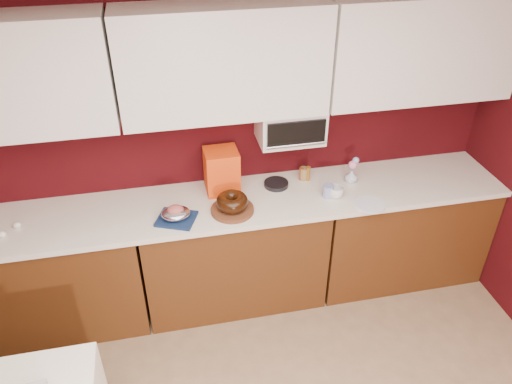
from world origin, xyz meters
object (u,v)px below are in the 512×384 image
object	(u,v)px
pandoro_box	(222,171)
coffee_mug	(336,191)
foil_ham_nest	(176,213)
bundt_cake	(232,202)
toaster_oven	(290,124)
flower_vase	(351,175)
blue_jar	(328,191)

from	to	relation	value
pandoro_box	coffee_mug	distance (m)	0.82
foil_ham_nest	bundt_cake	bearing A→B (deg)	2.75
bundt_cake	coffee_mug	distance (m)	0.75
coffee_mug	foil_ham_nest	bearing A→B (deg)	-178.04
bundt_cake	foil_ham_nest	world-z (taller)	bundt_cake
bundt_cake	toaster_oven	bearing A→B (deg)	31.75
toaster_oven	bundt_cake	world-z (taller)	toaster_oven
toaster_oven	bundt_cake	bearing A→B (deg)	-148.25
bundt_cake	pandoro_box	distance (m)	0.29
pandoro_box	coffee_mug	xyz separation A→B (m)	(0.77, -0.26, -0.11)
bundt_cake	flower_vase	xyz separation A→B (m)	(0.92, 0.19, -0.02)
bundt_cake	blue_jar	size ratio (longest dim) A/B	2.34
flower_vase	blue_jar	bearing A→B (deg)	-147.29
foil_ham_nest	flower_vase	distance (m)	1.32
bundt_cake	coffee_mug	size ratio (longest dim) A/B	2.14
flower_vase	bundt_cake	bearing A→B (deg)	-168.53
coffee_mug	blue_jar	size ratio (longest dim) A/B	1.09
toaster_oven	foil_ham_nest	distance (m)	0.99
foil_ham_nest	pandoro_box	size ratio (longest dim) A/B	0.60
toaster_oven	bundt_cake	xyz separation A→B (m)	(-0.47, -0.29, -0.39)
foil_ham_nest	coffee_mug	xyz separation A→B (m)	(1.13, 0.04, -0.00)
foil_ham_nest	flower_vase	xyz separation A→B (m)	(1.31, 0.21, 0.00)
toaster_oven	foil_ham_nest	size ratio (longest dim) A/B	2.34
toaster_oven	pandoro_box	size ratio (longest dim) A/B	1.41
coffee_mug	blue_jar	distance (m)	0.06
foil_ham_nest	coffee_mug	size ratio (longest dim) A/B	1.88
toaster_oven	flower_vase	xyz separation A→B (m)	(0.46, -0.10, -0.42)
toaster_oven	coffee_mug	xyz separation A→B (m)	(0.28, -0.27, -0.42)
toaster_oven	pandoro_box	xyz separation A→B (m)	(-0.49, -0.01, -0.32)
bundt_cake	foil_ham_nest	bearing A→B (deg)	-177.25
pandoro_box	blue_jar	world-z (taller)	pandoro_box
pandoro_box	bundt_cake	bearing A→B (deg)	-86.31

